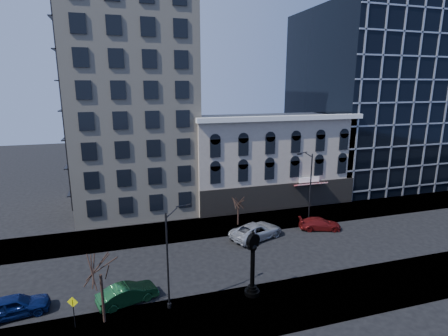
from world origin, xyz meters
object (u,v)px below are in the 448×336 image
object	(u,v)px
car_near_a	(14,306)
car_near_b	(128,294)
street_clock	(253,266)
street_lamp_near	(173,231)
warning_sign	(73,307)

from	to	relation	value
car_near_a	car_near_b	size ratio (longest dim) A/B	1.03
street_clock	car_near_a	distance (m)	17.49
street_clock	car_near_b	distance (m)	9.74
street_clock	car_near_a	size ratio (longest dim) A/B	1.14
street_lamp_near	warning_sign	size ratio (longest dim) A/B	3.34
car_near_a	car_near_b	distance (m)	7.85
car_near_a	car_near_b	xyz separation A→B (m)	(7.82, -0.72, -0.05)
warning_sign	car_near_b	world-z (taller)	warning_sign
street_lamp_near	warning_sign	xyz separation A→B (m)	(-6.96, -0.60, -4.31)
street_clock	car_near_a	xyz separation A→B (m)	(-17.21, 2.61, -1.73)
car_near_a	car_near_b	world-z (taller)	car_near_a
street_lamp_near	car_near_a	distance (m)	12.61
street_clock	car_near_b	xyz separation A→B (m)	(-9.39, 1.89, -1.78)
street_clock	car_near_b	world-z (taller)	street_clock
warning_sign	car_near_b	size ratio (longest dim) A/B	0.52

